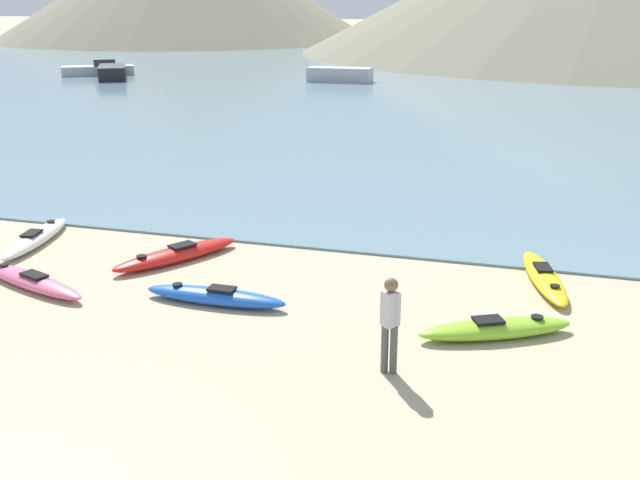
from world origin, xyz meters
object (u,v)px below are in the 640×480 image
at_px(kayak_on_sand_0, 30,280).
at_px(kayak_on_sand_4, 495,329).
at_px(kayak_on_sand_2, 35,238).
at_px(kayak_on_sand_3, 215,296).
at_px(moored_boat_3, 99,70).
at_px(person_near_foreground, 390,319).
at_px(moored_boat_0, 340,75).
at_px(moored_boat_4, 112,72).
at_px(kayak_on_sand_6, 544,277).
at_px(kayak_on_sand_1, 177,254).

relative_size(kayak_on_sand_0, kayak_on_sand_4, 1.19).
distance_m(kayak_on_sand_2, kayak_on_sand_3, 6.24).
bearing_deg(moored_boat_3, kayak_on_sand_0, -59.54).
relative_size(kayak_on_sand_0, moored_boat_3, 0.63).
xyz_separation_m(kayak_on_sand_3, person_near_foreground, (3.90, -1.85, 0.79)).
height_order(kayak_on_sand_2, person_near_foreground, person_near_foreground).
height_order(moored_boat_0, moored_boat_4, moored_boat_0).
distance_m(kayak_on_sand_0, moored_boat_0, 40.34).
height_order(kayak_on_sand_6, person_near_foreground, person_near_foreground).
bearing_deg(kayak_on_sand_6, kayak_on_sand_1, -173.40).
relative_size(kayak_on_sand_1, moored_boat_4, 0.65).
xyz_separation_m(kayak_on_sand_0, person_near_foreground, (8.03, -1.58, 0.80)).
bearing_deg(kayak_on_sand_4, kayak_on_sand_3, -179.84).
bearing_deg(moored_boat_4, person_near_foreground, -53.53).
xyz_separation_m(kayak_on_sand_3, moored_boat_3, (-27.27, 39.08, 0.32)).
bearing_deg(moored_boat_3, kayak_on_sand_3, -55.09).
height_order(kayak_on_sand_0, kayak_on_sand_6, kayak_on_sand_0).
bearing_deg(person_near_foreground, moored_boat_4, 126.47).
xyz_separation_m(moored_boat_0, moored_boat_3, (-19.13, -0.79, -0.07)).
bearing_deg(moored_boat_0, person_near_foreground, -73.90).
bearing_deg(moored_boat_4, kayak_on_sand_0, -61.00).
height_order(kayak_on_sand_1, kayak_on_sand_6, kayak_on_sand_1).
relative_size(kayak_on_sand_1, kayak_on_sand_3, 1.06).
xyz_separation_m(kayak_on_sand_0, kayak_on_sand_6, (10.41, 3.31, -0.00)).
bearing_deg(moored_boat_0, kayak_on_sand_1, -80.62).
relative_size(kayak_on_sand_0, person_near_foreground, 2.07).
distance_m(kayak_on_sand_1, moored_boat_4, 41.59).
xyz_separation_m(kayak_on_sand_3, moored_boat_0, (-8.14, 39.87, 0.39)).
bearing_deg(moored_boat_3, kayak_on_sand_6, -47.04).
xyz_separation_m(kayak_on_sand_6, person_near_foreground, (-2.39, -4.88, 0.80)).
bearing_deg(kayak_on_sand_4, kayak_on_sand_6, 74.85).
xyz_separation_m(kayak_on_sand_3, kayak_on_sand_6, (6.29, 3.04, -0.02)).
relative_size(kayak_on_sand_4, moored_boat_0, 0.63).
distance_m(person_near_foreground, moored_boat_3, 51.45).
xyz_separation_m(kayak_on_sand_1, kayak_on_sand_6, (8.19, 0.95, -0.02)).
bearing_deg(kayak_on_sand_3, moored_boat_4, 123.84).
distance_m(kayak_on_sand_1, kayak_on_sand_6, 8.24).
bearing_deg(moored_boat_4, kayak_on_sand_1, -56.74).
bearing_deg(moored_boat_4, moored_boat_0, 10.26).
relative_size(kayak_on_sand_1, kayak_on_sand_6, 0.96).
bearing_deg(kayak_on_sand_6, moored_boat_0, 111.39).
relative_size(kayak_on_sand_3, moored_boat_3, 0.55).
bearing_deg(kayak_on_sand_1, kayak_on_sand_6, 6.60).
relative_size(person_near_foreground, moored_boat_0, 0.36).
relative_size(kayak_on_sand_2, kayak_on_sand_6, 1.01).
distance_m(kayak_on_sand_4, moored_boat_4, 47.63).
bearing_deg(moored_boat_4, kayak_on_sand_3, -56.16).
height_order(kayak_on_sand_2, moored_boat_3, moored_boat_3).
xyz_separation_m(kayak_on_sand_6, moored_boat_0, (-14.43, 36.83, 0.41)).
bearing_deg(moored_boat_4, kayak_on_sand_4, -50.68).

